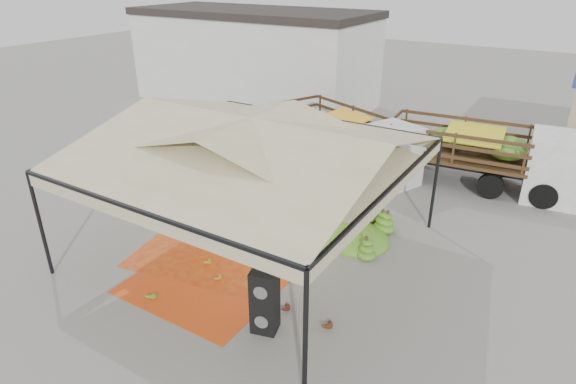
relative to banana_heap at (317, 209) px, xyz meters
The scene contains 17 objects.
ground 2.46m from the banana_heap, 111.25° to the right, with size 90.00×90.00×0.00m, color slate.
canopy_tent 3.61m from the banana_heap, 111.25° to the right, with size 8.10×8.10×4.00m.
building_white 16.16m from the banana_heap, 132.69° to the left, with size 14.30×6.30×5.40m.
tarp_left 3.28m from the banana_heap, 124.73° to the right, with size 4.35×4.15×0.01m, color #C55C12.
tarp_right 4.18m from the banana_heap, 103.93° to the right, with size 3.79×3.97×0.01m, color red.
banana_heap is the anchor object (origin of this frame).
hand_yellow_a 3.98m from the banana_heap, 114.02° to the right, with size 0.42×0.34×0.19m, color #ACA722.
hand_yellow_b 4.19m from the banana_heap, 102.09° to the right, with size 0.42×0.34×0.19m, color gold.
hand_red_a 4.41m from the banana_heap, 72.19° to the right, with size 0.46×0.38×0.21m, color #581A14.
hand_red_b 4.87m from the banana_heap, 59.11° to the right, with size 0.49×0.40×0.22m, color #542A13.
hand_green 5.84m from the banana_heap, 107.97° to the right, with size 0.43×0.35×0.20m, color #5A831B.
hanging_bunches 2.78m from the banana_heap, 63.03° to the right, with size 3.24×0.24×0.20m.
speaker_stack 5.17m from the banana_heap, 74.59° to the right, with size 0.70×0.64×1.61m.
banana_leaves 3.38m from the banana_heap, 128.40° to the right, with size 0.96×1.36×3.70m, color #36701D, non-canonical shape.
vendor 1.98m from the banana_heap, 108.42° to the left, with size 0.55×0.36×1.51m, color gray.
truck_left 5.24m from the banana_heap, 104.41° to the left, with size 6.96×4.65×2.27m.
truck_right 7.28m from the banana_heap, 57.02° to the left, with size 6.98×2.89×2.34m.
Camera 1 is at (7.31, -9.90, 7.63)m, focal length 30.00 mm.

